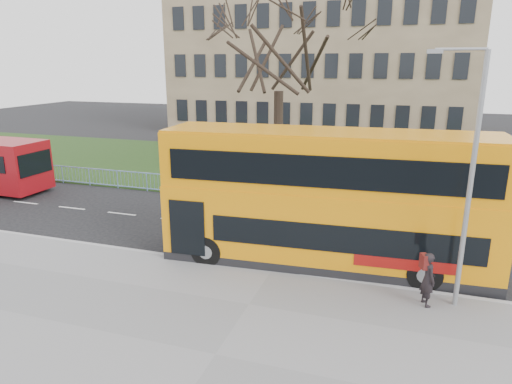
# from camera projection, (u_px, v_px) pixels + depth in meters

# --- Properties ---
(ground) EXTENTS (120.00, 120.00, 0.00)m
(ground) POSITION_uv_depth(u_px,v_px,m) (283.00, 256.00, 17.78)
(ground) COLOR black
(ground) RESTS_ON ground
(pavement) EXTENTS (80.00, 10.50, 0.12)m
(pavement) POSITION_uv_depth(u_px,v_px,m) (216.00, 356.00, 11.59)
(pavement) COLOR slate
(pavement) RESTS_ON ground
(kerb) EXTENTS (80.00, 0.20, 0.14)m
(kerb) POSITION_uv_depth(u_px,v_px,m) (272.00, 271.00, 16.34)
(kerb) COLOR #979799
(kerb) RESTS_ON ground
(grass_verge) EXTENTS (80.00, 15.40, 0.08)m
(grass_verge) POSITION_uv_depth(u_px,v_px,m) (337.00, 174.00, 30.85)
(grass_verge) COLOR #1D3814
(grass_verge) RESTS_ON ground
(guard_railing) EXTENTS (40.00, 0.12, 1.10)m
(guard_railing) POSITION_uv_depth(u_px,v_px,m) (316.00, 197.00, 23.67)
(guard_railing) COLOR #7FA0E2
(guard_railing) RESTS_ON ground
(bare_tree) EXTENTS (9.37, 9.37, 13.38)m
(bare_tree) POSITION_uv_depth(u_px,v_px,m) (279.00, 72.00, 25.98)
(bare_tree) COLOR black
(bare_tree) RESTS_ON grass_verge
(civic_building) EXTENTS (30.00, 15.00, 14.00)m
(civic_building) POSITION_uv_depth(u_px,v_px,m) (322.00, 65.00, 49.38)
(civic_building) COLOR #7D674F
(civic_building) RESTS_ON ground
(yellow_bus) EXTENTS (11.88, 3.50, 4.91)m
(yellow_bus) POSITION_uv_depth(u_px,v_px,m) (327.00, 196.00, 16.37)
(yellow_bus) COLOR orange
(yellow_bus) RESTS_ON ground
(pedestrian) EXTENTS (0.62, 0.73, 1.70)m
(pedestrian) POSITION_uv_depth(u_px,v_px,m) (428.00, 279.00, 13.73)
(pedestrian) COLOR black
(pedestrian) RESTS_ON pavement
(street_lamp) EXTENTS (1.59, 0.17, 7.52)m
(street_lamp) POSITION_uv_depth(u_px,v_px,m) (468.00, 173.00, 12.88)
(street_lamp) COLOR gray
(street_lamp) RESTS_ON pavement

